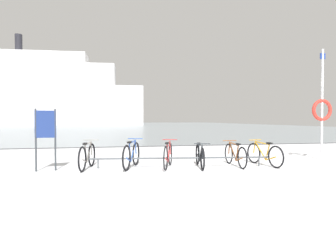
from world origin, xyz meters
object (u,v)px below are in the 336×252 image
Objects in this scene: ferry_ship at (47,96)px; bicycle_4 at (235,155)px; bicycle_0 at (87,156)px; bicycle_2 at (168,155)px; bicycle_1 at (132,155)px; rescue_post at (322,107)px; info_sign at (46,130)px; bicycle_5 at (264,154)px; bicycle_3 at (200,156)px.

bicycle_4 is at bearing -73.34° from ferry_ship.
bicycle_2 is (2.32, -0.25, 0.00)m from bicycle_0.
rescue_post is (6.72, 0.46, 1.46)m from bicycle_1.
bicycle_1 is 0.04× the size of ferry_ship.
ferry_ship reaches higher than info_sign.
ferry_ship is (-21.62, 59.51, 4.94)m from rescue_post.
bicycle_4 is at bearing -2.80° from bicycle_2.
bicycle_4 is at bearing 175.61° from bicycle_5.
bicycle_3 is 62.92m from ferry_ship.
bicycle_0 is 61.76m from ferry_ship.
rescue_post is at bearing 3.89° from bicycle_1.
ferry_ship reaches higher than bicycle_0.
ferry_ship is at bearing 104.87° from bicycle_2.
bicycle_2 reaches higher than bicycle_5.
bicycle_0 is at bearing 173.96° from bicycle_2.
bicycle_0 is 1.04× the size of bicycle_2.
ferry_ship is at bearing 102.84° from bicycle_0.
rescue_post reaches higher than bicycle_1.
info_sign is at bearing -176.92° from rescue_post.
info_sign is (-3.41, 0.14, 0.78)m from bicycle_2.
bicycle_2 is at bearing 172.32° from bicycle_3.
bicycle_5 is at bearing -4.50° from bicycle_0.
ferry_ship is (-18.02, 60.24, 6.44)m from bicycle_4.
bicycle_2 is 5.88m from rescue_post.
rescue_post reaches higher than bicycle_4.
bicycle_3 is (3.25, -0.37, -0.03)m from bicycle_0.
rescue_post reaches higher than bicycle_3.
ferry_ship is (-15.96, 60.14, 6.41)m from bicycle_2.
bicycle_1 reaches higher than bicycle_3.
info_sign is 61.56m from ferry_ship.
info_sign is at bearing -174.54° from bicycle_0.
bicycle_2 is at bearing 177.20° from bicycle_4.
info_sign reaches higher than bicycle_1.
bicycle_0 reaches higher than bicycle_3.
bicycle_1 is (1.26, -0.07, 0.01)m from bicycle_0.
bicycle_0 is at bearing 5.46° from info_sign.
bicycle_5 is at bearing -4.39° from bicycle_4.
bicycle_4 is (4.38, -0.35, -0.02)m from bicycle_0.
ferry_ship reaches higher than bicycle_4.
rescue_post reaches higher than bicycle_2.
bicycle_4 is at bearing -4.52° from bicycle_0.
info_sign is 0.04× the size of ferry_ship.
bicycle_3 is at bearing 178.72° from bicycle_5.
info_sign is (-2.36, -0.03, 0.76)m from bicycle_1.
rescue_post is (5.66, 0.63, 1.48)m from bicycle_2.
info_sign is (-6.40, 0.31, 0.79)m from bicycle_5.
bicycle_2 is 0.91× the size of info_sign.
bicycle_4 is 3.97m from rescue_post.
bicycle_4 is at bearing 1.28° from bicycle_3.
bicycle_1 is at bearing 171.52° from bicycle_3.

